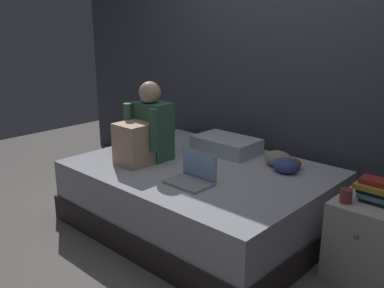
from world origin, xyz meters
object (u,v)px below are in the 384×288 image
(bed, at_px, (200,196))
(pillow, at_px, (226,145))
(laptop, at_px, (192,175))
(book_stack, at_px, (375,191))
(mug, at_px, (346,196))
(person_sitting, at_px, (145,131))
(nightstand, at_px, (368,240))
(clothes_pile, at_px, (283,162))

(bed, xyz_separation_m, pillow, (-0.09, 0.45, 0.33))
(laptop, relative_size, book_stack, 1.41)
(laptop, xyz_separation_m, pillow, (-0.29, 0.75, 0.01))
(mug, bearing_deg, person_sitting, -170.53)
(nightstand, distance_m, mug, 0.36)
(bed, xyz_separation_m, mug, (1.17, 0.07, 0.33))
(person_sitting, xyz_separation_m, book_stack, (1.73, 0.41, -0.16))
(book_stack, height_order, mug, book_stack)
(nightstand, relative_size, pillow, 0.96)
(bed, height_order, person_sitting, person_sitting)
(pillow, bearing_deg, book_stack, -9.68)
(mug, bearing_deg, bed, -176.45)
(nightstand, xyz_separation_m, laptop, (-1.10, -0.49, 0.30))
(person_sitting, bearing_deg, clothes_pile, 32.70)
(laptop, distance_m, book_stack, 1.22)
(book_stack, xyz_separation_m, mug, (-0.13, -0.14, -0.03))
(pillow, bearing_deg, laptop, -69.12)
(bed, xyz_separation_m, nightstand, (1.30, 0.19, 0.01))
(bed, distance_m, clothes_pile, 0.73)
(person_sitting, relative_size, pillow, 1.17)
(nightstand, bearing_deg, bed, -171.58)
(pillow, height_order, book_stack, book_stack)
(person_sitting, xyz_separation_m, laptop, (0.62, -0.11, -0.20))
(person_sitting, distance_m, pillow, 0.75)
(nightstand, xyz_separation_m, book_stack, (-0.00, 0.02, 0.34))
(laptop, bearing_deg, pillow, 110.88)
(nightstand, height_order, pillow, pillow)
(bed, bearing_deg, pillow, 101.46)
(person_sitting, xyz_separation_m, clothes_pile, (0.94, 0.60, -0.20))
(book_stack, xyz_separation_m, clothes_pile, (-0.79, 0.20, -0.04))
(laptop, relative_size, mug, 3.56)
(book_stack, height_order, clothes_pile, book_stack)
(laptop, bearing_deg, nightstand, 24.04)
(laptop, distance_m, pillow, 0.80)
(person_sitting, height_order, book_stack, person_sitting)
(book_stack, bearing_deg, clothes_pile, 166.08)
(clothes_pile, bearing_deg, nightstand, -15.28)
(nightstand, distance_m, clothes_pile, 0.87)
(bed, height_order, mug, mug)
(bed, distance_m, laptop, 0.48)
(person_sitting, bearing_deg, mug, 9.47)
(book_stack, bearing_deg, pillow, 170.32)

